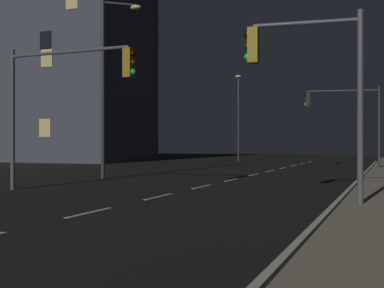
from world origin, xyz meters
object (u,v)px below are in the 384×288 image
object	(u,v)px
traffic_light_far_center	(65,86)
street_lamp_corner	(108,73)
traffic_light_mid_left	(307,70)
building_distant	(37,75)
traffic_light_overhead_east	(345,110)
street_lamp_mid_block	(238,110)

from	to	relation	value
traffic_light_far_center	street_lamp_corner	bearing A→B (deg)	107.71
traffic_light_mid_left	building_distant	size ratio (longest dim) A/B	0.24
traffic_light_overhead_east	traffic_light_mid_left	world-z (taller)	traffic_light_overhead_east
street_lamp_mid_block	street_lamp_corner	bearing A→B (deg)	-88.50
traffic_light_far_center	street_lamp_corner	xyz separation A→B (m)	(-2.12, 6.63, 1.37)
traffic_light_far_center	street_lamp_mid_block	xyz separation A→B (m)	(-2.76, 31.29, 1.03)
traffic_light_mid_left	building_distant	bearing A→B (deg)	137.01
traffic_light_mid_left	building_distant	distance (m)	40.83
traffic_light_far_center	street_lamp_corner	world-z (taller)	street_lamp_corner
street_lamp_mid_block	building_distant	size ratio (longest dim) A/B	0.38
traffic_light_overhead_east	traffic_light_mid_left	size ratio (longest dim) A/B	1.03
traffic_light_far_center	building_distant	bearing A→B (deg)	128.90
street_lamp_corner	street_lamp_mid_block	size ratio (longest dim) A/B	1.08
traffic_light_overhead_east	street_lamp_corner	bearing A→B (deg)	-127.54
traffic_light_overhead_east	building_distant	distance (m)	30.05
traffic_light_far_center	street_lamp_mid_block	distance (m)	31.43
traffic_light_far_center	building_distant	size ratio (longest dim) A/B	0.25
traffic_light_mid_left	traffic_light_overhead_east	bearing A→B (deg)	92.18
traffic_light_overhead_east	traffic_light_mid_left	xyz separation A→B (m)	(0.79, -20.67, -0.17)
traffic_light_far_center	traffic_light_mid_left	size ratio (longest dim) A/B	1.05
traffic_light_overhead_east	street_lamp_mid_block	bearing A→B (deg)	131.06
street_lamp_mid_block	building_distant	distance (m)	19.45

